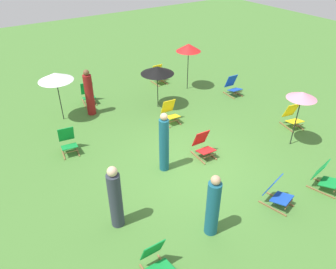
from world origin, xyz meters
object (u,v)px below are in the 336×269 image
umbrella_2 (189,48)px  umbrella_3 (157,70)px  deckchair_3 (88,94)px  deckchair_6 (203,145)px  person_2 (164,144)px  deckchair_7 (324,177)px  person_1 (89,94)px  deckchair_4 (233,86)px  umbrella_1 (302,96)px  umbrella_0 (55,77)px  deckchair_2 (68,141)px  person_3 (213,207)px  deckchair_8 (158,75)px  deckchair_9 (156,261)px  deckchair_0 (292,117)px  deckchair_5 (170,112)px  person_0 (115,198)px  deckchair_1 (277,193)px

umbrella_2 → umbrella_3: (-1.99, -0.75, -0.30)m
deckchair_3 → deckchair_6: (1.59, -5.38, 0.00)m
person_2 → deckchair_7: bearing=113.6°
person_1 → person_2: bearing=30.0°
deckchair_4 → umbrella_1: 4.20m
deckchair_4 → umbrella_0: (-6.68, 1.87, 1.30)m
umbrella_0 → umbrella_2: bearing=-3.7°
umbrella_1 → umbrella_2: umbrella_2 is taller
umbrella_1 → person_1: bearing=130.1°
deckchair_6 → person_1: size_ratio=0.47×
deckchair_2 → deckchair_3: size_ratio=1.00×
person_3 → deckchair_8: bearing=136.7°
deckchair_7 → deckchair_8: 8.45m
deckchair_2 → deckchair_9: same height
deckchair_6 → umbrella_3: umbrella_3 is taller
deckchair_9 → umbrella_1: (6.11, 1.56, 1.39)m
deckchair_0 → umbrella_0: bearing=155.3°
deckchair_2 → deckchair_5: bearing=5.5°
deckchair_8 → umbrella_2: 2.06m
deckchair_9 → umbrella_0: 7.39m
umbrella_1 → umbrella_2: bearing=92.9°
umbrella_1 → umbrella_0: bearing=134.9°
deckchair_9 → person_0: 1.68m
deckchair_1 → deckchair_7: bearing=-25.5°
deckchair_6 → person_1: person_1 is taller
umbrella_3 → person_2: person_2 is taller
deckchair_5 → deckchair_2: bearing=-177.5°
deckchair_3 → person_0: person_0 is taller
deckchair_1 → umbrella_2: bearing=57.1°
deckchair_4 → person_0: person_0 is taller
deckchair_3 → deckchair_8: size_ratio=1.00×
person_0 → deckchair_3: bearing=159.1°
deckchair_9 → umbrella_0: size_ratio=0.46×
deckchair_1 → person_3: person_3 is taller
umbrella_2 → person_0: (-5.93, -5.30, -1.02)m
deckchair_1 → deckchair_7: 1.57m
person_0 → umbrella_3: bearing=133.9°
umbrella_0 → deckchair_7: bearing=-58.2°
deckchair_6 → umbrella_0: (-2.90, 4.60, 1.30)m
deckchair_0 → umbrella_3: 5.14m
deckchair_9 → person_3: bearing=8.3°
deckchair_8 → umbrella_0: umbrella_0 is taller
deckchair_1 → person_3: 2.01m
umbrella_0 → deckchair_6: bearing=-57.8°
deckchair_4 → person_3: person_3 is taller
umbrella_2 → person_2: (-3.88, -4.15, -0.94)m
deckchair_2 → deckchair_9: (0.07, -5.16, 0.00)m
umbrella_2 → deckchair_8: bearing=119.9°
deckchair_2 → deckchair_0: bearing=-13.1°
deckchair_4 → person_2: 5.80m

